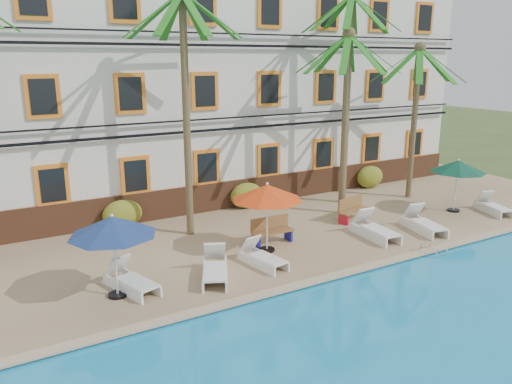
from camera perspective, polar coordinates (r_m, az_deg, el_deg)
ground at (r=16.46m, az=9.63°, el=-8.46°), size 100.00×100.00×0.00m
pool_deck at (r=20.25m, az=0.66°, el=-3.34°), size 30.00×12.00×0.25m
pool_coping at (r=15.73m, az=11.76°, el=-8.60°), size 30.00×0.35×0.06m
hotel_building at (r=23.67m, az=-5.57°, el=12.21°), size 25.40×6.44×10.22m
palm_b at (r=17.55m, az=-8.10°, el=12.32°), size 4.05×4.05×8.62m
palm_c at (r=20.34m, az=10.26°, el=10.63°), size 4.05×4.05×7.42m
palm_d at (r=21.95m, az=10.53°, el=13.33°), size 4.05×4.05×9.03m
palm_e at (r=23.59m, az=17.81°, el=10.07°), size 4.05×4.05×6.96m
shrub_left at (r=19.57m, az=-15.01°, el=-2.45°), size 1.50×0.90×1.10m
shrub_mid at (r=21.47m, az=-1.08°, el=-0.39°), size 1.50×0.90×1.10m
shrub_right at (r=25.49m, az=12.88°, el=1.70°), size 1.50×0.90×1.10m
umbrella_blue at (r=13.61m, az=-16.09°, el=-3.80°), size 2.34×2.34×2.34m
umbrella_red at (r=16.24m, az=1.29°, el=-0.09°), size 2.37×2.37×2.37m
umbrella_green at (r=22.28m, az=22.10°, el=2.70°), size 2.26×2.26×2.26m
lounger_a at (r=14.49m, az=-14.11°, el=-9.75°), size 1.20×1.99×0.89m
lounger_b at (r=14.82m, az=-4.72°, el=-8.69°), size 1.49×2.09×0.93m
lounger_c at (r=15.66m, az=0.70°, el=-7.42°), size 0.93×1.86×0.84m
lounger_d at (r=18.48m, az=13.38°, el=-4.14°), size 0.87×2.11×0.98m
lounger_e at (r=19.66m, az=18.58°, el=-3.38°), size 1.14×2.13×0.96m
lounger_f at (r=23.09m, az=25.45°, el=-1.48°), size 1.17×1.91×0.85m
bench_left at (r=17.42m, az=1.80°, el=-4.37°), size 1.50×0.49×0.93m
bench_right at (r=20.18m, az=10.92°, el=-1.92°), size 1.57×0.82×0.93m
pool_ladder at (r=17.79m, az=19.60°, el=-6.46°), size 0.54×0.74×0.74m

